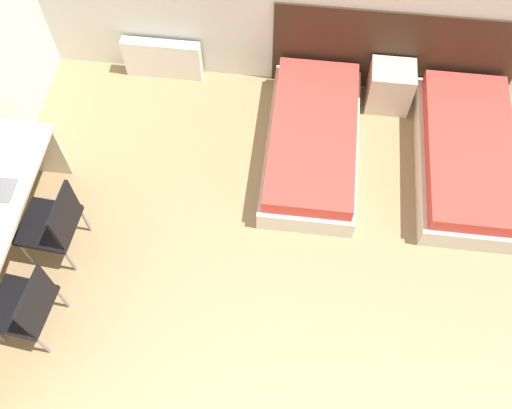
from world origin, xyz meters
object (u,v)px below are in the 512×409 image
object	(u,v)px
bed_near_door	(466,156)
chair_near_notebook	(26,306)
nightstand	(390,87)
bed_near_window	(312,141)
chair_near_laptop	(54,223)

from	to	relation	value
bed_near_door	chair_near_notebook	distance (m)	4.23
nightstand	bed_near_door	bearing A→B (deg)	-44.99
bed_near_window	nightstand	bearing A→B (deg)	44.99
bed_near_door	nightstand	size ratio (longest dim) A/B	3.64
bed_near_window	nightstand	size ratio (longest dim) A/B	3.64
nightstand	chair_near_laptop	world-z (taller)	chair_near_laptop
nightstand	chair_near_notebook	size ratio (longest dim) A/B	0.59
bed_near_window	chair_near_notebook	world-z (taller)	chair_near_notebook
bed_near_window	bed_near_door	xyz separation A→B (m)	(1.51, 0.00, 0.00)
chair_near_laptop	chair_near_notebook	xyz separation A→B (m)	(-0.00, -0.76, 0.00)
chair_near_laptop	bed_near_door	bearing A→B (deg)	23.87
chair_near_laptop	chair_near_notebook	size ratio (longest dim) A/B	1.00
chair_near_notebook	bed_near_window	bearing A→B (deg)	50.40
chair_near_notebook	chair_near_laptop	bearing A→B (deg)	96.30
bed_near_window	chair_near_notebook	xyz separation A→B (m)	(-2.16, -2.09, 0.28)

